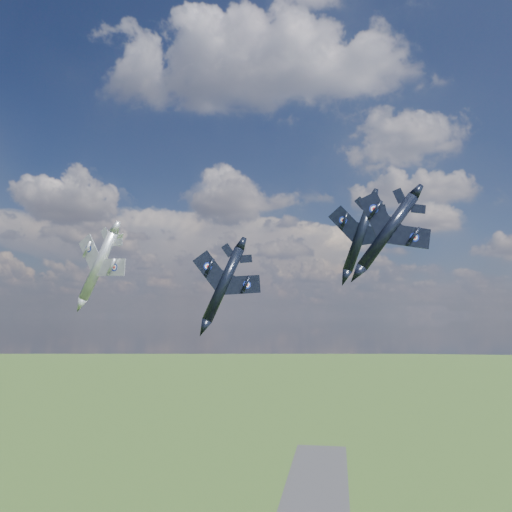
% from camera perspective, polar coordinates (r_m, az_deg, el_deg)
% --- Properties ---
extents(jet_lead_navy, '(17.26, 19.69, 7.89)m').
position_cam_1_polar(jet_lead_navy, '(75.35, -3.74, -3.23)').
color(jet_lead_navy, black).
extents(jet_right_navy, '(10.39, 13.79, 7.64)m').
position_cam_1_polar(jet_right_navy, '(54.30, 14.81, 2.71)').
color(jet_right_navy, black).
extents(jet_high_navy, '(12.48, 16.56, 7.23)m').
position_cam_1_polar(jet_high_navy, '(80.05, 11.80, 2.33)').
color(jet_high_navy, black).
extents(jet_left_silver, '(16.43, 19.36, 8.88)m').
position_cam_1_polar(jet_left_silver, '(83.82, -17.58, -1.07)').
color(jet_left_silver, '#94979E').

